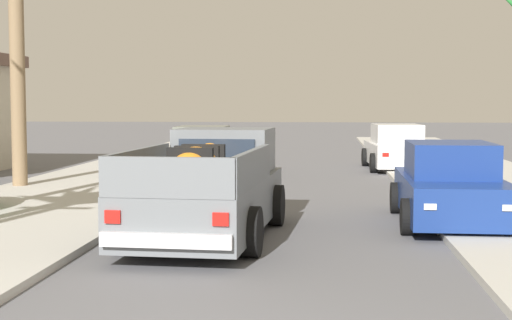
% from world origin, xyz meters
% --- Properties ---
extents(sidewalk_left, '(4.80, 60.00, 0.12)m').
position_xyz_m(sidewalk_left, '(-5.20, 12.00, 0.06)').
color(sidewalk_left, beige).
rests_on(sidewalk_left, ground).
extents(curb_left, '(0.16, 60.00, 0.10)m').
position_xyz_m(curb_left, '(-4.20, 12.00, 0.05)').
color(curb_left, silver).
rests_on(curb_left, ground).
extents(curb_right, '(0.16, 60.00, 0.10)m').
position_xyz_m(curb_right, '(4.20, 12.00, 0.05)').
color(curb_right, silver).
rests_on(curb_right, ground).
extents(pickup_truck, '(2.44, 5.31, 1.80)m').
position_xyz_m(pickup_truck, '(-1.11, 7.46, 0.81)').
color(pickup_truck, slate).
rests_on(pickup_truck, ground).
extents(car_left_near, '(2.08, 4.29, 1.54)m').
position_xyz_m(car_left_near, '(-2.97, 18.26, 0.71)').
color(car_left_near, slate).
rests_on(car_left_near, ground).
extents(car_right_near, '(2.19, 4.33, 1.54)m').
position_xyz_m(car_right_near, '(3.27, 20.86, 0.71)').
color(car_right_near, silver).
rests_on(car_right_near, ground).
extents(car_left_mid, '(2.08, 4.28, 1.54)m').
position_xyz_m(car_left_mid, '(3.20, 9.25, 0.71)').
color(car_left_mid, navy).
rests_on(car_left_mid, ground).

